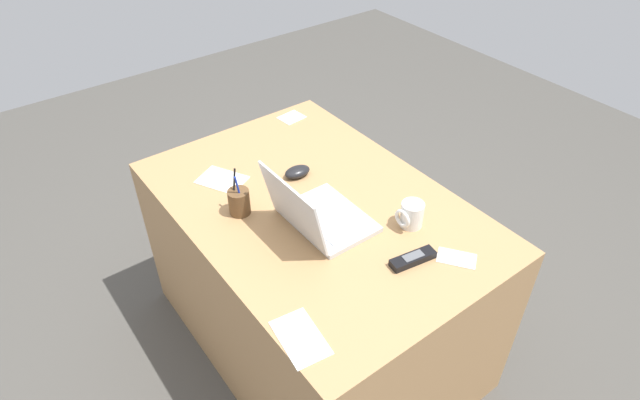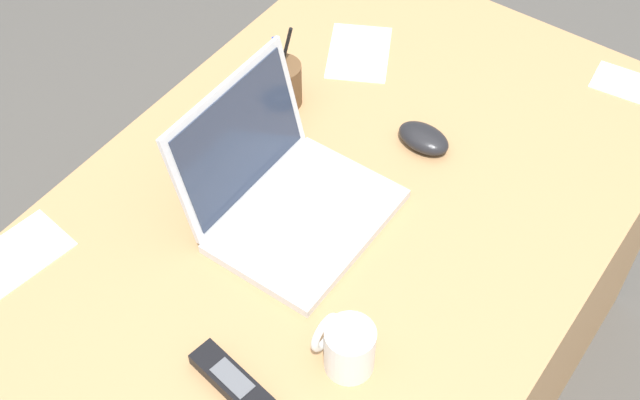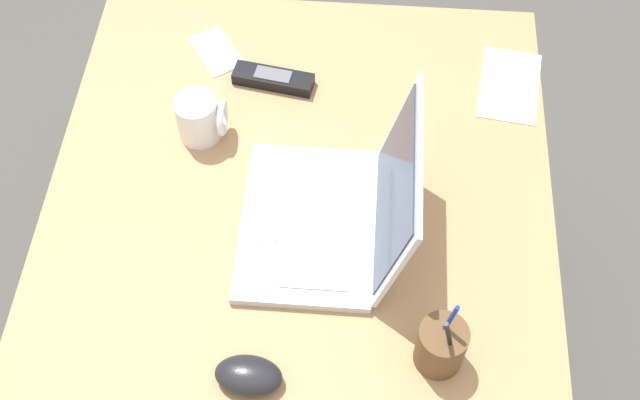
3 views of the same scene
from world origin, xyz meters
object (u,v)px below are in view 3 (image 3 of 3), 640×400
at_px(pen_holder, 441,346).
at_px(laptop, 336,213).
at_px(computer_mouse, 249,376).
at_px(coffee_mug_white, 200,118).
at_px(cordless_phone, 273,79).

bearing_deg(pen_holder, laptop, -142.22).
xyz_separation_m(laptop, computer_mouse, (0.28, -0.11, -0.03)).
bearing_deg(coffee_mug_white, cordless_phone, 138.47).
relative_size(laptop, computer_mouse, 3.02).
relative_size(computer_mouse, coffee_mug_white, 1.14).
xyz_separation_m(coffee_mug_white, pen_holder, (0.41, 0.43, 0.00)).
height_order(laptop, cordless_phone, laptop).
bearing_deg(coffee_mug_white, pen_holder, 46.45).
bearing_deg(cordless_phone, laptop, 23.75).
distance_m(computer_mouse, pen_holder, 0.29).
relative_size(computer_mouse, pen_holder, 0.60).
distance_m(computer_mouse, coffee_mug_white, 0.49).
relative_size(cordless_phone, pen_holder, 0.92).
height_order(computer_mouse, pen_holder, pen_holder).
height_order(computer_mouse, coffee_mug_white, coffee_mug_white).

